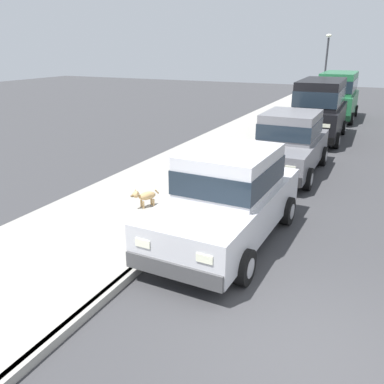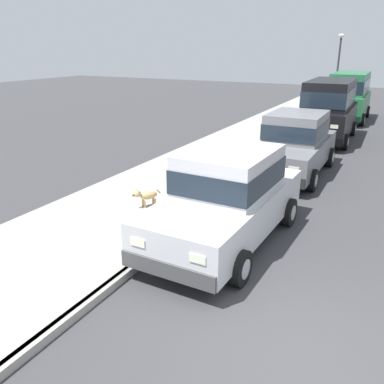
# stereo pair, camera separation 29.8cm
# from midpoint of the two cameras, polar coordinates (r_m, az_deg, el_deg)

# --- Properties ---
(ground_plane) EXTENTS (80.00, 80.00, 0.00)m
(ground_plane) POSITION_cam_midpoint_polar(r_m,az_deg,el_deg) (5.94, 14.78, -21.25)
(ground_plane) COLOR #38383A
(curb) EXTENTS (0.16, 64.00, 0.14)m
(curb) POSITION_cam_midpoint_polar(r_m,az_deg,el_deg) (6.98, -12.55, -13.41)
(curb) COLOR gray
(curb) RESTS_ON ground
(sidewalk) EXTENTS (3.60, 64.00, 0.14)m
(sidewalk) POSITION_cam_midpoint_polar(r_m,az_deg,el_deg) (8.10, -22.85, -9.64)
(sidewalk) COLOR #99968E
(sidewalk) RESTS_ON ground
(car_silver_sedan) EXTENTS (2.13, 4.65, 1.92)m
(car_silver_sedan) POSITION_cam_midpoint_polar(r_m,az_deg,el_deg) (8.24, 4.14, -0.50)
(car_silver_sedan) COLOR #BCBCC1
(car_silver_sedan) RESTS_ON ground
(car_grey_sedan) EXTENTS (2.05, 4.61, 1.92)m
(car_grey_sedan) POSITION_cam_midpoint_polar(r_m,az_deg,el_deg) (13.17, 12.86, 6.82)
(car_grey_sedan) COLOR slate
(car_grey_sedan) RESTS_ON ground
(car_black_van) EXTENTS (2.23, 4.95, 2.52)m
(car_black_van) POSITION_cam_midpoint_polar(r_m,az_deg,el_deg) (18.45, 17.06, 11.38)
(car_black_van) COLOR black
(car_black_van) RESTS_ON ground
(car_green_van) EXTENTS (2.19, 4.93, 2.52)m
(car_green_van) POSITION_cam_midpoint_polar(r_m,az_deg,el_deg) (24.02, 19.44, 12.91)
(car_green_van) COLOR #23663D
(car_green_van) RESTS_ON ground
(dog_tan) EXTENTS (0.47, 0.66, 0.49)m
(dog_tan) POSITION_cam_midpoint_polar(r_m,az_deg,el_deg) (9.87, -7.53, -0.56)
(dog_tan) COLOR tan
(dog_tan) RESTS_ON sidewalk
(street_lamp) EXTENTS (0.36, 0.36, 4.42)m
(street_lamp) POSITION_cam_midpoint_polar(r_m,az_deg,el_deg) (28.65, 18.05, 17.06)
(street_lamp) COLOR #2D2D33
(street_lamp) RESTS_ON sidewalk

